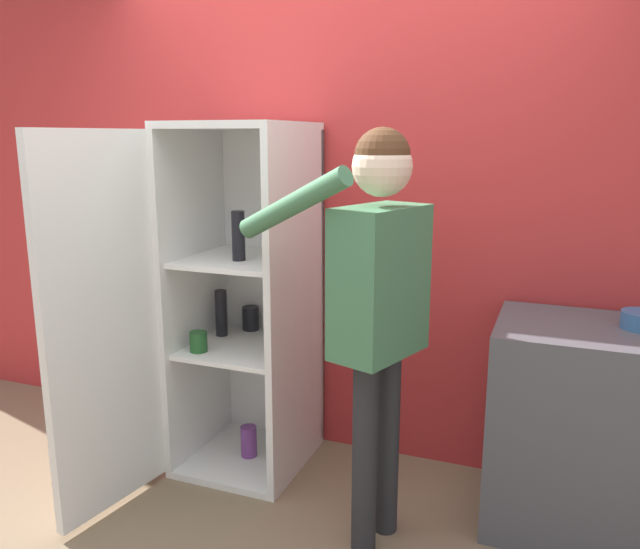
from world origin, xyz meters
TOP-DOWN VIEW (x-y plane):
  - ground_plane at (0.00, 0.00)m, footprint 12.00×12.00m
  - wall_back at (0.00, 0.98)m, footprint 7.00×0.06m
  - refrigerator at (-0.47, 0.52)m, footprint 0.74×1.24m
  - person at (0.42, 0.21)m, footprint 0.74×0.51m
  - counter at (1.22, 0.63)m, footprint 0.76×0.61m

SIDE VIEW (x-z plane):
  - ground_plane at x=0.00m, z-range 0.00..0.00m
  - counter at x=1.22m, z-range 0.00..0.91m
  - refrigerator at x=-0.47m, z-range -0.01..1.74m
  - person at x=0.42m, z-range 0.25..1.97m
  - wall_back at x=0.00m, z-range 0.00..2.55m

